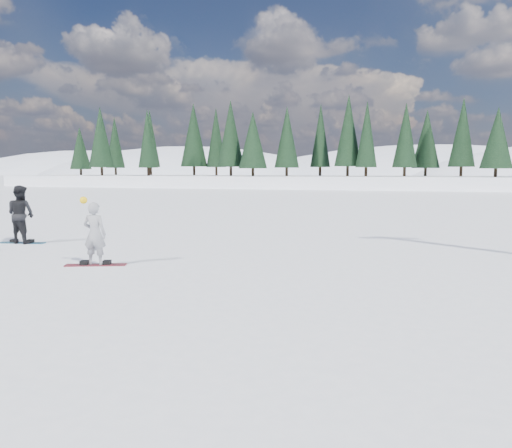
{
  "coord_description": "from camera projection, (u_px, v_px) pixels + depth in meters",
  "views": [
    {
      "loc": [
        8.48,
        -10.65,
        2.41
      ],
      "look_at": [
        5.29,
        0.8,
        1.1
      ],
      "focal_mm": 35.0,
      "sensor_mm": 36.0,
      "label": 1
    }
  ],
  "objects": [
    {
      "name": "ground",
      "position": [
        48.0,
        264.0,
        12.73
      ],
      "size": [
        420.0,
        420.0,
        0.0
      ],
      "primitive_type": "plane",
      "color": "white",
      "rests_on": "ground"
    },
    {
      "name": "alpine_backdrop",
      "position": [
        342.0,
        210.0,
        198.51
      ],
      "size": [
        412.5,
        227.0,
        53.2
      ],
      "color": "white",
      "rests_on": "ground"
    },
    {
      "name": "snowboarder_woman",
      "position": [
        94.0,
        234.0,
        12.43
      ],
      "size": [
        0.62,
        0.44,
        1.74
      ],
      "rotation": [
        0.0,
        0.0,
        3.24
      ],
      "color": "#96969B",
      "rests_on": "ground"
    },
    {
      "name": "snowboarder_man",
      "position": [
        21.0,
        214.0,
        16.18
      ],
      "size": [
        0.99,
        0.81,
        1.89
      ],
      "primitive_type": "imported",
      "rotation": [
        0.0,
        0.0,
        3.04
      ],
      "color": "black",
      "rests_on": "ground"
    },
    {
      "name": "snowboard_woman",
      "position": [
        96.0,
        265.0,
        12.52
      ],
      "size": [
        1.51,
        0.76,
        0.03
      ],
      "primitive_type": "cube",
      "rotation": [
        0.0,
        0.0,
        0.34
      ],
      "color": "maroon",
      "rests_on": "ground"
    },
    {
      "name": "snowboard_man",
      "position": [
        22.0,
        243.0,
        16.29
      ],
      "size": [
        1.53,
        0.51,
        0.03
      ],
      "primitive_type": "cube",
      "rotation": [
        0.0,
        0.0,
        0.16
      ],
      "color": "#175F81",
      "rests_on": "ground"
    }
  ]
}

